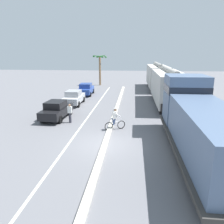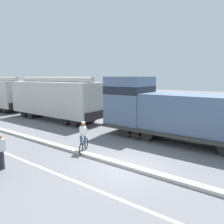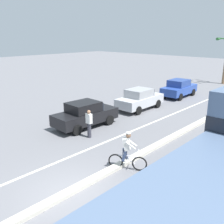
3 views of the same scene
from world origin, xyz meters
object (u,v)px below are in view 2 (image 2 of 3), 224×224
(locomotive, at_px, (176,114))
(cyclist, at_px, (83,138))
(hopper_car_lead, at_px, (55,99))
(pedestrian_by_cars, at_px, (1,151))

(locomotive, bearing_deg, cyclist, 147.05)
(locomotive, xyz_separation_m, cyclist, (-5.14, 3.33, -0.98))
(hopper_car_lead, height_order, cyclist, hopper_car_lead)
(hopper_car_lead, xyz_separation_m, pedestrian_by_cars, (-9.05, -7.46, -1.23))
(locomotive, distance_m, cyclist, 6.20)
(locomotive, distance_m, pedestrian_by_cars, 10.24)
(cyclist, distance_m, pedestrian_by_cars, 4.15)
(locomotive, height_order, pedestrian_by_cars, locomotive)
(hopper_car_lead, bearing_deg, locomotive, -90.00)
(hopper_car_lead, relative_size, pedestrian_by_cars, 6.54)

